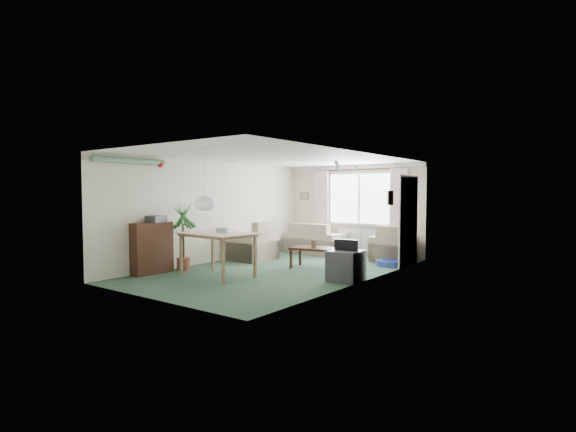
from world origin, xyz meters
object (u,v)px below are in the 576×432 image
Objects in this scene: dining_table at (218,255)px; tv_cube at (346,266)px; sofa at (316,238)px; coffee_table at (315,258)px; armchair_left at (251,241)px; bookshelf at (152,248)px; pet_bed at (390,263)px; armchair_corner at (394,243)px; houseplant at (183,236)px.

dining_table is 2.51m from tv_cube.
sofa is 1.61× the size of coffee_table.
armchair_left is 1.99m from coffee_table.
bookshelf is 1.71× the size of pet_bed.
tv_cube is 2.13m from pet_bed.
tv_cube is (1.23, -0.80, 0.05)m from coffee_table.
pet_bed is (3.49, 3.85, -0.46)m from bookshelf.
armchair_corner is 0.91× the size of armchair_left.
armchair_corner is at bearing -178.38° from sofa.
houseplant is (-0.77, -3.98, 0.31)m from sofa.
sofa is at bearing 95.09° from dining_table.
sofa is 2.67m from pet_bed.
coffee_table is at bearing 60.30° from armchair_corner.
tv_cube is at bearing -32.88° from coffee_table.
sofa is 3.88m from tv_cube.
coffee_table is 1.78m from pet_bed.
coffee_table is 0.75× the size of dining_table.
pet_bed is at bearing 109.29° from armchair_left.
armchair_left reaches higher than coffee_table.
armchair_left is at bearing 84.31° from bookshelf.
houseplant reaches higher than bookshelf.
dining_table is at bearing -116.54° from coffee_table.
houseplant is 4.64m from pet_bed.
bookshelf is at bearing -8.99° from armchair_left.
coffee_table is 3.44m from bookshelf.
armchair_corner is at bearing 52.35° from houseplant.
armchair_corner reaches higher than dining_table.
houseplant is at bearing 175.12° from dining_table.
houseplant is 1.18m from dining_table.
bookshelf reaches higher than armchair_corner.
bookshelf is 0.77× the size of dining_table.
coffee_table reaches higher than pet_bed.
houseplant is at bearing 46.77° from armchair_corner.
sofa is 4.06m from houseplant.
coffee_table is 1.47m from tv_cube.
bookshelf is at bearing -158.77° from tv_cube.
pet_bed is (-0.05, 2.12, -0.22)m from tv_cube.
armchair_left is at bearing 159.21° from tv_cube.
coffee_table is at bearing 63.46° from dining_table.
bookshelf is at bearing -157.02° from dining_table.
pet_bed is at bearing 102.85° from armchair_corner.
pet_bed is (0.25, -0.76, -0.37)m from armchair_corner.
sofa is 1.21× the size of dining_table.
houseplant reaches higher than tv_cube.
bookshelf is (-0.96, -4.63, 0.11)m from sofa.
houseplant is at bearing -135.92° from pet_bed.
pet_bed is (3.30, 3.20, -0.67)m from houseplant.
dining_table reaches higher than sofa.
dining_table is at bearing 23.58° from armchair_left.
coffee_table is (1.35, -2.10, -0.18)m from sofa.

